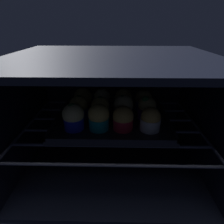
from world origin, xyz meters
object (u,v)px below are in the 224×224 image
object	(u,v)px
muffin_row0_col3	(150,119)
muffin_row2_col1	(102,100)
muffin_row1_col3	(147,108)
muffin_row2_col0	(83,99)
muffin_row1_col2	(123,107)
baking_tray	(112,119)
muffin_row0_col1	(99,117)
muffin_row0_col2	(123,119)
muffin_row2_col2	(123,100)
muffin_row1_col1	(100,108)
muffin_row1_col0	(79,107)
muffin_row2_col3	(143,101)
muffin_row0_col0	(73,117)

from	to	relation	value
muffin_row0_col3	muffin_row2_col1	distance (cm)	20.76
muffin_row0_col3	muffin_row1_col3	world-z (taller)	muffin_row1_col3
muffin_row2_col0	muffin_row1_col2	bearing A→B (deg)	-26.30
baking_tray	muffin_row0_col1	xyz separation A→B (cm)	(-3.65, -7.01, 4.30)
muffin_row0_col2	muffin_row2_col2	distance (cm)	14.41
muffin_row2_col2	muffin_row2_col0	bearing A→B (deg)	-178.69
baking_tray	muffin_row1_col3	world-z (taller)	muffin_row1_col3
muffin_row0_col3	muffin_row1_col1	xyz separation A→B (cm)	(-14.90, 7.12, 0.22)
muffin_row0_col1	muffin_row1_col0	distance (cm)	10.13
baking_tray	muffin_row1_col0	world-z (taller)	muffin_row1_col0
muffin_row2_col1	muffin_row2_col2	size ratio (longest dim) A/B	1.02
muffin_row0_col3	muffin_row1_col1	size ratio (longest dim) A/B	0.93
muffin_row1_col1	muffin_row0_col1	bearing A→B (deg)	-89.33
muffin_row0_col3	muffin_row1_col0	world-z (taller)	muffin_row1_col0
muffin_row2_col2	muffin_row2_col3	distance (cm)	7.09
muffin_row0_col2	muffin_row2_col2	size ratio (longest dim) A/B	0.96
muffin_row0_col0	muffin_row1_col3	world-z (taller)	muffin_row0_col0
muffin_row0_col0	muffin_row2_col1	world-z (taller)	muffin_row0_col0
muffin_row1_col0	muffin_row2_col3	bearing A→B (deg)	17.17
muffin_row1_col2	muffin_row2_col1	distance (cm)	10.28
muffin_row1_col2	muffin_row2_col3	size ratio (longest dim) A/B	1.09
muffin_row0_col1	muffin_row2_col0	xyz separation A→B (cm)	(-6.89, 14.19, -0.04)
baking_tray	muffin_row0_col3	distance (cm)	13.80
muffin_row0_col0	muffin_row2_col0	bearing A→B (deg)	88.38
muffin_row0_col1	muffin_row1_col1	size ratio (longest dim) A/B	1.03
baking_tray	muffin_row2_col1	distance (cm)	9.18
baking_tray	muffin_row2_col0	bearing A→B (deg)	145.73
muffin_row1_col1	muffin_row1_col0	bearing A→B (deg)	177.59
muffin_row2_col2	muffin_row0_col3	bearing A→B (deg)	-63.51
muffin_row1_col1	muffin_row1_col2	distance (cm)	7.40
muffin_row1_col1	muffin_row2_col2	distance (cm)	10.70
baking_tray	muffin_row0_col0	xyz separation A→B (cm)	(-10.95, -7.08, 4.37)
baking_tray	muffin_row1_col0	distance (cm)	11.47
muffin_row1_col2	muffin_row1_col3	bearing A→B (deg)	0.78
muffin_row2_col0	muffin_row2_col2	size ratio (longest dim) A/B	1.04
muffin_row2_col0	muffin_row2_col1	distance (cm)	6.82
baking_tray	muffin_row0_col1	size ratio (longest dim) A/B	4.59
muffin_row0_col1	muffin_row0_col2	distance (cm)	7.04
muffin_row0_col1	muffin_row0_col3	size ratio (longest dim) A/B	1.10
muffin_row0_col1	muffin_row1_col3	xyz separation A→B (cm)	(14.82, 7.28, -0.21)
muffin_row1_col0	muffin_row2_col0	distance (cm)	6.92
muffin_row0_col0	muffin_row2_col3	bearing A→B (deg)	32.68
muffin_row0_col0	muffin_row1_col3	size ratio (longest dim) A/B	1.02
muffin_row0_col1	muffin_row2_col0	bearing A→B (deg)	115.90
muffin_row1_col0	muffin_row1_col3	distance (cm)	21.87
muffin_row0_col1	muffin_row1_col2	world-z (taller)	muffin_row1_col2
muffin_row0_col0	muffin_row2_col2	size ratio (longest dim) A/B	1.09
baking_tray	muffin_row1_col1	distance (cm)	5.52
muffin_row1_col3	muffin_row2_col2	distance (cm)	10.29
muffin_row1_col2	muffin_row1_col3	xyz separation A→B (cm)	(7.52, 0.10, -0.26)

